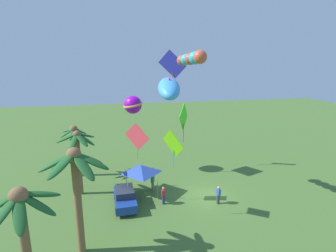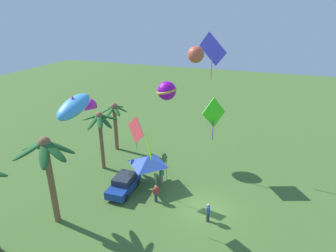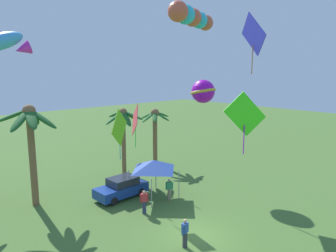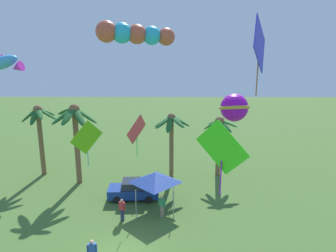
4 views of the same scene
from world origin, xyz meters
TOP-DOWN VIEW (x-y plane):
  - ground_plane at (0.00, 0.00)m, footprint 120.00×120.00m
  - palm_tree_0 at (-5.14, 10.44)m, footprint 3.88×4.21m
  - palm_tree_1 at (7.27, 12.19)m, footprint 3.11×2.78m
  - palm_tree_2 at (2.95, 11.31)m, footprint 3.31×3.41m
  - palm_tree_3 at (-8.97, 12.26)m, footprint 3.19×3.47m
  - parked_car_0 at (0.01, 7.44)m, footprint 3.95×1.83m
  - spectator_0 at (2.26, 4.71)m, footprint 0.48×0.40m
  - spectator_1 at (-1.37, -0.42)m, footprint 0.53×0.32m
  - spectator_2 at (-0.45, 4.20)m, footprint 0.47×0.40m
  - festival_tent at (1.77, 5.85)m, footprint 2.86×2.86m
  - kite_ball_0 at (7.19, 5.99)m, footprint 2.41×2.42m
  - kite_tube_1 at (0.92, 1.51)m, footprint 3.97×1.67m
  - kite_diamond_2 at (5.58, 0.84)m, footprint 2.66×1.64m
  - kite_diamond_3 at (7.41, 1.65)m, footprint 1.35×2.82m
  - kite_diamond_4 at (-2.44, 3.85)m, footprint 1.82×1.17m
  - kite_diamond_5 at (0.45, 6.23)m, footprint 1.17×1.94m
  - kite_fish_6 at (-7.81, 5.33)m, footprint 2.62×1.38m

SIDE VIEW (x-z plane):
  - ground_plane at x=0.00m, z-range 0.00..0.00m
  - parked_car_0 at x=0.01m, z-range 0.00..1.51m
  - spectator_0 at x=2.26m, z-range 0.02..1.61m
  - spectator_1 at x=-1.37m, z-range 0.02..1.61m
  - spectator_2 at x=-0.45m, z-range 0.02..1.61m
  - festival_tent at x=1.77m, z-range 1.04..3.89m
  - palm_tree_1 at x=7.27m, z-range 1.25..6.83m
  - palm_tree_2 at x=2.95m, z-range 1.62..7.68m
  - palm_tree_3 at x=-8.97m, z-range 1.62..8.21m
  - palm_tree_0 at x=-5.14m, z-range 1.86..8.88m
  - kite_diamond_5 at x=0.45m, z-range 4.34..7.42m
  - kite_diamond_4 at x=-2.44m, z-range 4.52..7.47m
  - kite_diamond_2 at x=5.58m, z-range 4.15..8.44m
  - kite_ball_0 at x=7.19m, z-range 6.59..8.50m
  - kite_fish_6 at x=-7.81m, z-range 9.83..11.27m
  - kite_diamond_3 at x=7.41m, z-range 9.54..13.81m
  - kite_tube_1 at x=0.92m, z-range 11.57..12.80m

